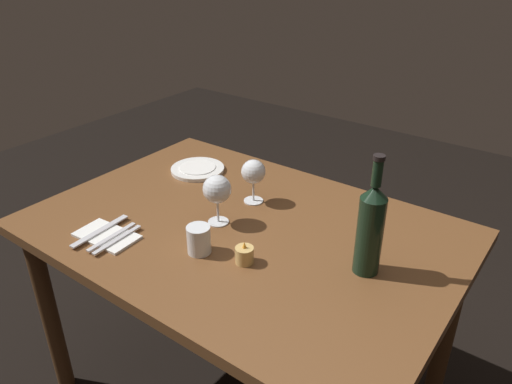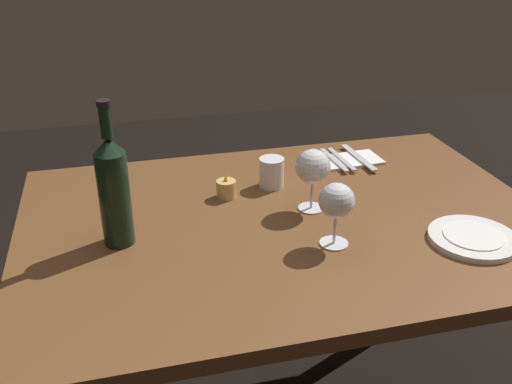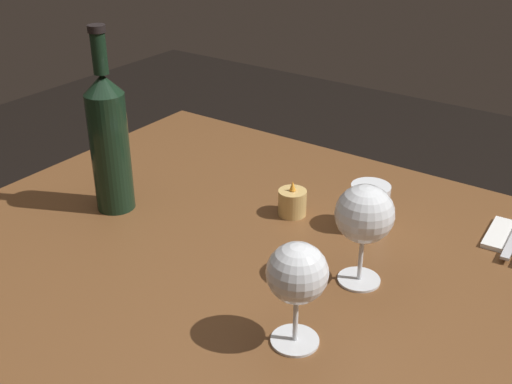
# 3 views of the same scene
# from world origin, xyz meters

# --- Properties ---
(dining_table) EXTENTS (1.30, 0.90, 0.74)m
(dining_table) POSITION_xyz_m (0.00, 0.00, 0.65)
(dining_table) COLOR brown
(dining_table) RESTS_ON ground
(wine_glass_left) EXTENTS (0.09, 0.09, 0.16)m
(wine_glass_left) POSITION_xyz_m (0.08, 0.03, 0.85)
(wine_glass_left) COLOR white
(wine_glass_left) RESTS_ON dining_table
(wine_glass_right) EXTENTS (0.08, 0.08, 0.15)m
(wine_glass_right) POSITION_xyz_m (0.07, -0.15, 0.85)
(wine_glass_right) COLOR white
(wine_glass_right) RESTS_ON dining_table
(wine_bottle) EXTENTS (0.07, 0.07, 0.34)m
(wine_bottle) POSITION_xyz_m (-0.41, -0.02, 0.88)
(wine_bottle) COLOR black
(wine_bottle) RESTS_ON dining_table
(water_tumbler) EXTENTS (0.07, 0.07, 0.08)m
(water_tumbler) POSITION_xyz_m (0.01, 0.18, 0.78)
(water_tumbler) COLOR white
(water_tumbler) RESTS_ON dining_table
(votive_candle) EXTENTS (0.05, 0.05, 0.07)m
(votive_candle) POSITION_xyz_m (-0.12, 0.15, 0.76)
(votive_candle) COLOR #DBB266
(votive_candle) RESTS_ON dining_table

